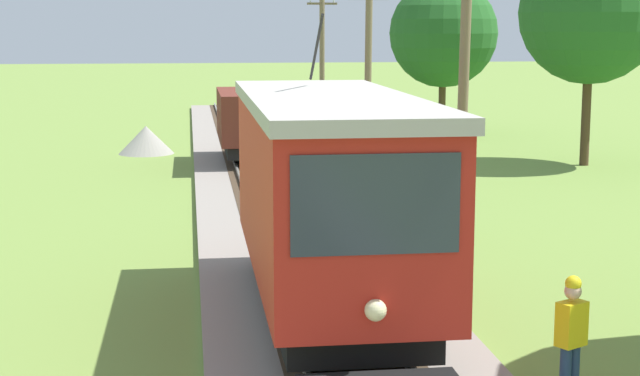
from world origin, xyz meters
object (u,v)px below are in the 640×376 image
freight_car (253,122)px  second_worker (571,336)px  tree_horizon (443,33)px  utility_pole_far (368,69)px  tree_left_near (591,13)px  utility_pole_mid (463,86)px  gravel_pile (146,140)px  red_tram (329,195)px  utility_pole_distant (322,57)px

freight_car → second_worker: 23.01m
second_worker → tree_horizon: size_ratio=0.26×
utility_pole_far → tree_left_near: (7.67, -0.76, 1.92)m
freight_car → utility_pole_mid: utility_pole_mid is taller
gravel_pile → tree_horizon: (13.08, 5.28, 4.00)m
freight_car → tree_horizon: 13.23m
freight_car → utility_pole_mid: bearing=-72.7°
utility_pole_mid → tree_horizon: (5.22, 21.76, 0.99)m
utility_pole_mid → gravel_pile: 18.51m
red_tram → tree_left_near: (11.62, 17.39, 3.13)m
utility_pole_distant → gravel_pile: size_ratio=3.14×
red_tram → utility_pole_mid: utility_pole_mid is taller
tree_horizon → utility_pole_mid: bearing=-103.5°
second_worker → tree_left_near: (9.06, 21.36, 4.34)m
utility_pole_distant → tree_horizon: tree_horizon is taller
utility_pole_distant → tree_horizon: bearing=-22.0°
red_tram → second_worker: (2.56, -3.97, -1.21)m
utility_pole_mid → utility_pole_distant: size_ratio=1.03×
utility_pole_mid → red_tram: bearing=-122.7°
utility_pole_mid → tree_horizon: size_ratio=0.99×
gravel_pile → second_worker: 27.40m
utility_pole_far → tree_left_near: tree_left_near is taller
freight_car → second_worker: (2.57, -22.86, -0.57)m
second_worker → utility_pole_mid: bearing=144.0°
freight_car → tree_left_near: 12.31m
second_worker → tree_horizon: (6.61, 31.90, 3.56)m
utility_pole_far → utility_pole_distant: 11.89m
utility_pole_mid → gravel_pile: bearing=115.5°
red_tram → tree_left_near: bearing=56.2°
freight_car → utility_pole_mid: size_ratio=0.75×
utility_pole_distant → tree_left_near: size_ratio=0.86×
red_tram → utility_pole_far: bearing=77.7°
freight_car → utility_pole_far: utility_pole_far is taller
second_worker → utility_pole_distant: bearing=149.4°
freight_car → utility_pole_distant: utility_pole_distant is taller
freight_car → tree_horizon: bearing=44.6°
utility_pole_far → second_worker: bearing=-93.6°
utility_pole_mid → gravel_pile: size_ratio=3.24×
utility_pole_distant → gravel_pile: bearing=-136.8°
utility_pole_far → tree_horizon: 11.14m
freight_car → red_tram: bearing=-90.0°
utility_pole_far → tree_left_near: bearing=-5.7°
red_tram → utility_pole_distant: size_ratio=1.28×
tree_left_near → utility_pole_far: bearing=174.3°
tree_left_near → tree_horizon: (-2.45, 10.54, -0.78)m
utility_pole_far → tree_horizon: tree_horizon is taller
freight_car → gravel_pile: bearing=136.0°
second_worker → tree_horizon: 32.77m
utility_pole_distant → gravel_pile: (-7.86, -7.39, -2.90)m
utility_pole_far → utility_pole_distant: utility_pole_distant is taller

